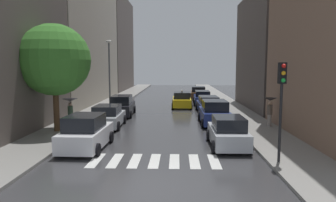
{
  "coord_description": "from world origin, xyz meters",
  "views": [
    {
      "loc": [
        1.03,
        -10.57,
        4.29
      ],
      "look_at": [
        0.05,
        21.1,
        0.74
      ],
      "focal_mm": 33.34,
      "sensor_mm": 36.0,
      "label": 1
    }
  ],
  "objects": [
    {
      "name": "taxi_midroad",
      "position": [
        1.48,
        21.8,
        0.76
      ],
      "size": [
        2.07,
        4.52,
        1.81
      ],
      "rotation": [
        0.0,
        0.0,
        1.57
      ],
      "color": "yellow",
      "rests_on": "ground"
    },
    {
      "name": "parked_car_right_third",
      "position": [
        3.9,
        18.31,
        0.72
      ],
      "size": [
        2.18,
        4.71,
        1.53
      ],
      "rotation": [
        0.0,
        0.0,
        1.6
      ],
      "color": "navy",
      "rests_on": "ground"
    },
    {
      "name": "lamp_post_left",
      "position": [
        -5.55,
        19.38,
        3.97
      ],
      "size": [
        0.6,
        0.28,
        6.59
      ],
      "color": "#595B60",
      "rests_on": "sidewalk_left"
    },
    {
      "name": "parked_car_left_third",
      "position": [
        -3.81,
        16.2,
        0.82
      ],
      "size": [
        2.16,
        4.69,
        1.76
      ],
      "rotation": [
        0.0,
        0.0,
        1.6
      ],
      "color": "black",
      "rests_on": "ground"
    },
    {
      "name": "sidewalk_right",
      "position": [
        6.5,
        24.0,
        0.07
      ],
      "size": [
        3.0,
        72.0,
        0.15
      ],
      "primitive_type": "cube",
      "color": "gray",
      "rests_on": "ground"
    },
    {
      "name": "building_left_far",
      "position": [
        -11.0,
        45.04,
        8.09
      ],
      "size": [
        6.0,
        16.9,
        16.19
      ],
      "primitive_type": "cube",
      "color": "#564C47",
      "rests_on": "ground"
    },
    {
      "name": "parked_car_left_second",
      "position": [
        -3.88,
        10.98,
        0.74
      ],
      "size": [
        2.13,
        4.07,
        1.57
      ],
      "rotation": [
        0.0,
        0.0,
        1.58
      ],
      "color": "#B2B7BF",
      "rests_on": "ground"
    },
    {
      "name": "pedestrian_foreground",
      "position": [
        -6.38,
        10.53,
        1.56
      ],
      "size": [
        1.03,
        1.03,
        1.91
      ],
      "rotation": [
        0.0,
        0.0,
        5.4
      ],
      "color": "#38513D",
      "rests_on": "sidewalk_left"
    },
    {
      "name": "crosswalk_stripes",
      "position": [
        0.0,
        3.17,
        0.01
      ],
      "size": [
        5.85,
        2.2,
        0.01
      ],
      "color": "silver",
      "rests_on": "ground"
    },
    {
      "name": "building_right_mid",
      "position": [
        11.0,
        20.88,
        5.67
      ],
      "size": [
        6.0,
        12.4,
        11.34
      ],
      "primitive_type": "cube",
      "color": "#564C47",
      "rests_on": "ground"
    },
    {
      "name": "parked_car_right_fifth",
      "position": [
        3.73,
        30.0,
        0.78
      ],
      "size": [
        2.24,
        4.65,
        1.66
      ],
      "rotation": [
        0.0,
        0.0,
        1.53
      ],
      "color": "brown",
      "rests_on": "ground"
    },
    {
      "name": "ground_plane",
      "position": [
        0.0,
        24.0,
        -0.02
      ],
      "size": [
        28.0,
        72.0,
        0.04
      ],
      "primitive_type": "cube",
      "color": "#363639"
    },
    {
      "name": "parked_car_right_fourth",
      "position": [
        3.83,
        24.67,
        0.72
      ],
      "size": [
        2.06,
        4.77,
        1.53
      ],
      "rotation": [
        0.0,
        0.0,
        1.55
      ],
      "color": "navy",
      "rests_on": "ground"
    },
    {
      "name": "pedestrian_near_tree",
      "position": [
        7.4,
        10.91,
        1.54
      ],
      "size": [
        0.91,
        0.91,
        1.98
      ],
      "rotation": [
        0.0,
        0.0,
        2.67
      ],
      "color": "gray",
      "rests_on": "sidewalk_right"
    },
    {
      "name": "sidewalk_left",
      "position": [
        -6.5,
        24.0,
        0.07
      ],
      "size": [
        3.0,
        72.0,
        0.15
      ],
      "primitive_type": "cube",
      "color": "gray",
      "rests_on": "ground"
    },
    {
      "name": "building_left_mid",
      "position": [
        -11.0,
        25.79,
        9.18
      ],
      "size": [
        6.0,
        20.58,
        18.37
      ],
      "primitive_type": "cube",
      "color": "#9E9384",
      "rests_on": "ground"
    },
    {
      "name": "traffic_light_right_corner",
      "position": [
        5.45,
        2.75,
        3.29
      ],
      "size": [
        0.3,
        0.42,
        4.3
      ],
      "color": "black",
      "rests_on": "sidewalk_right"
    },
    {
      "name": "parked_car_right_second",
      "position": [
        3.76,
        12.38,
        0.83
      ],
      "size": [
        2.2,
        4.53,
        1.79
      ],
      "rotation": [
        0.0,
        0.0,
        1.58
      ],
      "color": "navy",
      "rests_on": "ground"
    },
    {
      "name": "street_tree_left",
      "position": [
        -6.69,
        8.87,
        4.67
      ],
      "size": [
        4.49,
        4.49,
        6.78
      ],
      "color": "#513823",
      "rests_on": "sidewalk_left"
    },
    {
      "name": "parked_car_right_nearest",
      "position": [
        3.72,
        5.8,
        0.77
      ],
      "size": [
        1.98,
        4.01,
        1.65
      ],
      "rotation": [
        0.0,
        0.0,
        1.57
      ],
      "color": "#B2B7BF",
      "rests_on": "ground"
    },
    {
      "name": "parked_car_left_nearest",
      "position": [
        -3.7,
        5.11,
        0.84
      ],
      "size": [
        2.19,
        4.14,
        1.82
      ],
      "rotation": [
        0.0,
        0.0,
        1.55
      ],
      "color": "silver",
      "rests_on": "ground"
    }
  ]
}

